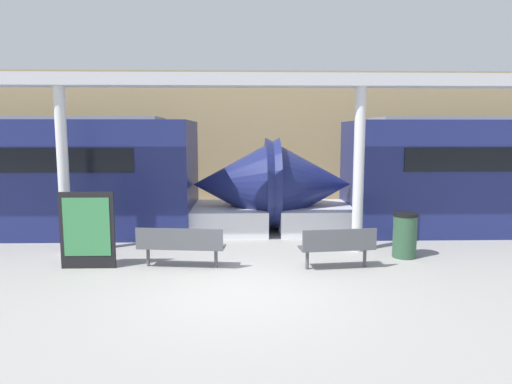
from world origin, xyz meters
TOP-DOWN VIEW (x-y plane):
  - ground_plane at (0.00, 0.00)m, footprint 60.00×60.00m
  - station_wall at (0.00, 9.25)m, footprint 56.00×0.20m
  - bench_near at (1.98, 1.31)m, footprint 1.58×0.61m
  - bench_far at (-1.24, 1.47)m, footprint 1.83×0.64m
  - trash_bin at (3.66, 2.17)m, footprint 0.54×0.54m
  - poster_board at (-3.13, 1.52)m, footprint 1.11×0.07m
  - support_column_near at (2.72, 2.74)m, footprint 0.25×0.25m
  - support_column_far at (-4.03, 2.74)m, footprint 0.25×0.25m
  - canopy_beam at (2.72, 2.74)m, footprint 28.00×0.60m

SIDE VIEW (x-z plane):
  - ground_plane at x=0.00m, z-range 0.00..0.00m
  - trash_bin at x=3.66m, z-range 0.00..1.00m
  - bench_near at x=1.98m, z-range 0.08..0.93m
  - bench_far at x=-1.24m, z-range 0.08..0.94m
  - poster_board at x=-3.13m, z-range 0.01..1.59m
  - support_column_near at x=2.72m, z-range 0.00..3.80m
  - support_column_far at x=-4.03m, z-range 0.00..3.80m
  - station_wall at x=0.00m, z-range 0.00..5.00m
  - canopy_beam at x=2.72m, z-range 3.80..4.08m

